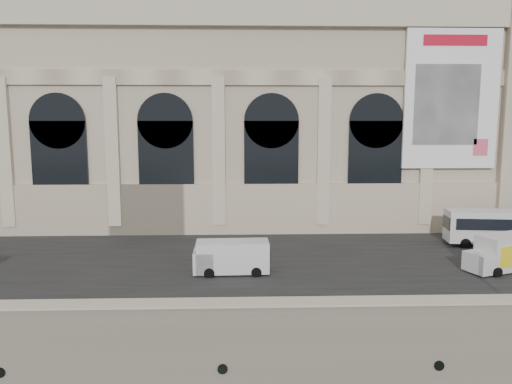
# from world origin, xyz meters

# --- Properties ---
(quay) EXTENTS (160.00, 70.00, 6.00)m
(quay) POSITION_xyz_m (0.00, 35.00, 3.00)
(quay) COLOR gray
(quay) RESTS_ON ground
(street) EXTENTS (160.00, 24.00, 0.06)m
(street) POSITION_xyz_m (0.00, 14.00, 6.03)
(street) COLOR #2D2D2D
(street) RESTS_ON quay
(parapet) EXTENTS (160.00, 1.40, 1.21)m
(parapet) POSITION_xyz_m (0.00, 0.60, 6.62)
(parapet) COLOR gray
(parapet) RESTS_ON quay
(museum) EXTENTS (69.00, 18.70, 29.10)m
(museum) POSITION_xyz_m (-5.98, 30.86, 19.72)
(museum) COLOR #C1B094
(museum) RESTS_ON quay
(bus_right) EXTENTS (11.04, 3.56, 3.19)m
(bus_right) POSITION_xyz_m (26.71, 16.54, 7.79)
(bus_right) COLOR silver
(bus_right) RESTS_ON quay
(van_c) EXTENTS (5.48, 2.37, 2.42)m
(van_c) POSITION_xyz_m (2.10, 9.45, 7.23)
(van_c) COLOR silver
(van_c) RESTS_ON quay
(box_truck) EXTENTS (7.02, 4.22, 2.70)m
(box_truck) POSITION_xyz_m (22.97, 9.65, 7.36)
(box_truck) COLOR silver
(box_truck) RESTS_ON quay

